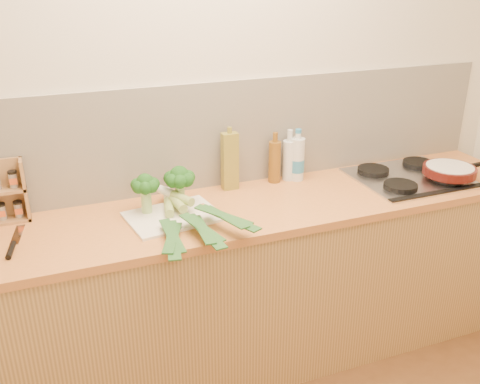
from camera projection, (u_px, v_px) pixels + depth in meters
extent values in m
plane|color=beige|center=(210.00, 110.00, 2.63)|extent=(3.50, 0.00, 3.50)
cube|color=silver|center=(211.00, 136.00, 2.67)|extent=(3.20, 0.02, 0.54)
cube|color=tan|center=(232.00, 291.00, 2.72)|extent=(3.20, 0.60, 0.86)
cube|color=#D07A3D|center=(232.00, 211.00, 2.54)|extent=(3.20, 0.62, 0.04)
cube|color=silver|center=(409.00, 178.00, 2.87)|extent=(0.58, 0.50, 0.01)
cube|color=black|center=(439.00, 192.00, 2.67)|extent=(0.58, 0.04, 0.01)
cylinder|color=black|center=(400.00, 186.00, 2.71)|extent=(0.17, 0.17, 0.03)
cylinder|color=black|center=(448.00, 178.00, 2.81)|extent=(0.17, 0.17, 0.03)
cylinder|color=black|center=(373.00, 170.00, 2.91)|extent=(0.17, 0.17, 0.03)
cylinder|color=black|center=(418.00, 164.00, 3.01)|extent=(0.17, 0.17, 0.03)
cube|color=white|center=(173.00, 216.00, 2.43)|extent=(0.45, 0.36, 0.01)
cylinder|color=#97C070|center=(146.00, 202.00, 2.44)|extent=(0.05, 0.05, 0.10)
sphere|color=#12390F|center=(145.00, 182.00, 2.40)|extent=(0.08, 0.08, 0.08)
sphere|color=#12390F|center=(153.00, 184.00, 2.42)|extent=(0.06, 0.06, 0.06)
sphere|color=#12390F|center=(149.00, 182.00, 2.44)|extent=(0.06, 0.06, 0.06)
sphere|color=#12390F|center=(142.00, 182.00, 2.43)|extent=(0.06, 0.06, 0.06)
sphere|color=#12390F|center=(137.00, 185.00, 2.41)|extent=(0.06, 0.06, 0.06)
sphere|color=#12390F|center=(139.00, 187.00, 2.38)|extent=(0.06, 0.06, 0.06)
sphere|color=#12390F|center=(145.00, 188.00, 2.37)|extent=(0.06, 0.06, 0.06)
sphere|color=#12390F|center=(152.00, 187.00, 2.39)|extent=(0.06, 0.06, 0.06)
cylinder|color=#97C070|center=(180.00, 195.00, 2.52)|extent=(0.04, 0.04, 0.09)
sphere|color=#12390F|center=(179.00, 175.00, 2.48)|extent=(0.09, 0.09, 0.09)
sphere|color=#12390F|center=(188.00, 177.00, 2.50)|extent=(0.07, 0.07, 0.07)
sphere|color=#12390F|center=(183.00, 175.00, 2.52)|extent=(0.07, 0.07, 0.07)
sphere|color=#12390F|center=(175.00, 176.00, 2.52)|extent=(0.07, 0.07, 0.07)
sphere|color=#12390F|center=(171.00, 178.00, 2.49)|extent=(0.07, 0.07, 0.07)
sphere|color=#12390F|center=(173.00, 181.00, 2.46)|extent=(0.07, 0.07, 0.07)
sphere|color=#12390F|center=(180.00, 182.00, 2.45)|extent=(0.07, 0.07, 0.07)
sphere|color=#12390F|center=(187.00, 180.00, 2.47)|extent=(0.07, 0.07, 0.07)
cylinder|color=white|center=(168.00, 196.00, 2.57)|extent=(0.06, 0.13, 0.04)
cylinder|color=#92A854|center=(169.00, 207.00, 2.45)|extent=(0.07, 0.16, 0.04)
cube|color=#1A4A20|center=(172.00, 237.00, 2.18)|extent=(0.15, 0.29, 0.02)
cube|color=#1A4A20|center=(173.00, 239.00, 2.16)|extent=(0.12, 0.34, 0.01)
cube|color=#1A4A20|center=(172.00, 235.00, 2.19)|extent=(0.05, 0.28, 0.02)
cylinder|color=white|center=(169.00, 194.00, 2.54)|extent=(0.05, 0.12, 0.04)
cylinder|color=#92A854|center=(178.00, 204.00, 2.45)|extent=(0.06, 0.14, 0.04)
cube|color=#1A4A20|center=(203.00, 229.00, 2.21)|extent=(0.07, 0.30, 0.02)
cube|color=#1A4A20|center=(205.00, 231.00, 2.19)|extent=(0.08, 0.34, 0.01)
cube|color=#1A4A20|center=(202.00, 227.00, 2.22)|extent=(0.13, 0.28, 0.02)
cylinder|color=white|center=(167.00, 192.00, 2.53)|extent=(0.08, 0.11, 0.04)
cylinder|color=#92A854|center=(182.00, 198.00, 2.45)|extent=(0.09, 0.14, 0.04)
cube|color=#1A4A20|center=(225.00, 217.00, 2.28)|extent=(0.12, 0.30, 0.02)
cube|color=#1A4A20|center=(228.00, 218.00, 2.26)|extent=(0.19, 0.33, 0.01)
cube|color=#1A4A20|center=(223.00, 215.00, 2.28)|extent=(0.20, 0.25, 0.02)
cube|color=silver|center=(18.00, 235.00, 2.27)|extent=(0.07, 0.19, 0.00)
cylinder|color=black|center=(11.00, 250.00, 2.13)|extent=(0.04, 0.13, 0.02)
cylinder|color=#46100B|center=(449.00, 170.00, 2.81)|extent=(0.27, 0.27, 0.04)
cylinder|color=beige|center=(450.00, 166.00, 2.80)|extent=(0.24, 0.24, 0.00)
cube|color=black|center=(476.00, 165.00, 2.89)|extent=(0.14, 0.03, 0.02)
cube|color=#9E7843|center=(3.00, 220.00, 2.39)|extent=(0.24, 0.09, 0.01)
cube|color=#9E7843|center=(25.00, 189.00, 2.37)|extent=(0.01, 0.09, 0.28)
cylinder|color=gray|center=(2.00, 212.00, 2.37)|extent=(0.04, 0.04, 0.07)
cylinder|color=gray|center=(19.00, 210.00, 2.40)|extent=(0.04, 0.04, 0.07)
cylinder|color=gray|center=(13.00, 180.00, 2.34)|extent=(0.04, 0.04, 0.07)
cube|color=olive|center=(230.00, 161.00, 2.69)|extent=(0.08, 0.05, 0.30)
cylinder|color=olive|center=(230.00, 130.00, 2.62)|extent=(0.02, 0.02, 0.03)
cylinder|color=silver|center=(289.00, 160.00, 2.82)|extent=(0.07, 0.07, 0.21)
cylinder|color=silver|center=(290.00, 135.00, 2.77)|extent=(0.03, 0.03, 0.06)
cylinder|color=brown|center=(275.00, 162.00, 2.79)|extent=(0.06, 0.06, 0.22)
cylinder|color=brown|center=(275.00, 137.00, 2.74)|extent=(0.03, 0.03, 0.05)
cylinder|color=silver|center=(297.00, 159.00, 2.82)|extent=(0.08, 0.08, 0.23)
cylinder|color=silver|center=(298.00, 136.00, 2.77)|extent=(0.03, 0.03, 0.03)
cylinder|color=teal|center=(297.00, 165.00, 2.83)|extent=(0.08, 0.08, 0.07)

